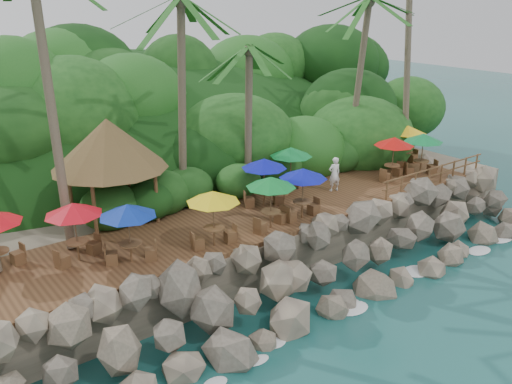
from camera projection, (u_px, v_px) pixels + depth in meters
ground at (349, 315)px, 21.53m from camera, size 140.00×140.00×0.00m
land_base at (156, 184)px, 33.16m from camera, size 32.00×25.20×2.10m
jungle_hill at (107, 170)px, 39.13m from camera, size 44.80×28.00×15.40m
seawall at (315, 270)px, 22.64m from camera, size 29.00×4.00×2.30m
terrace at (256, 217)px, 25.28m from camera, size 26.00×5.00×0.20m
jungle_foliage at (165, 205)px, 32.77m from camera, size 44.00×16.00×12.00m
foam_line at (343, 311)px, 21.75m from camera, size 25.20×0.80×0.06m
palapa at (108, 144)px, 23.50m from camera, size 5.01×5.01×4.60m
dining_clusters at (272, 172)px, 24.89m from camera, size 24.68×5.19×2.33m
railing at (435, 174)px, 29.00m from camera, size 8.30×0.10×1.00m
waiter at (334, 174)px, 27.98m from camera, size 0.73×0.57×1.79m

